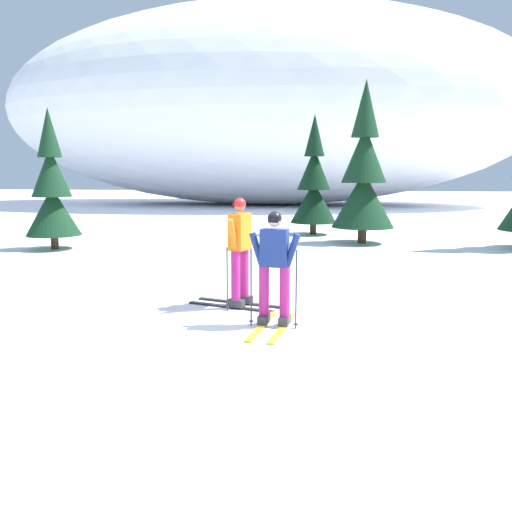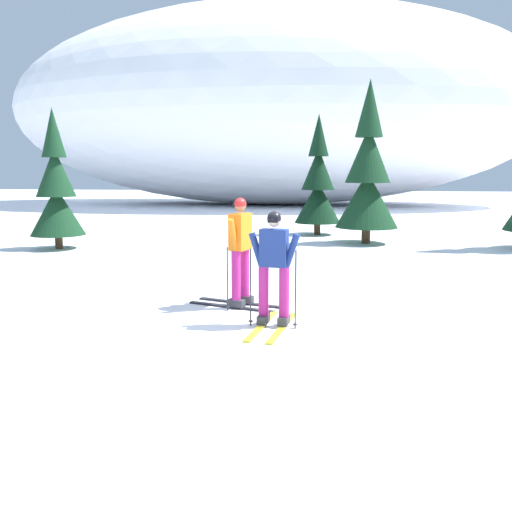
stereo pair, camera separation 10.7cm
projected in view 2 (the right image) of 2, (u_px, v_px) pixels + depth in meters
ground_plane at (272, 322)px, 8.18m from camera, size 120.00×120.00×0.00m
skier_orange_jacket at (240, 250)px, 9.02m from camera, size 1.62×0.88×1.83m
skier_navy_jacket at (274, 267)px, 7.86m from camera, size 0.77×1.65×1.69m
pine_tree_far_left at (56, 191)px, 15.82m from camera, size 1.58×1.58×4.08m
pine_tree_center_left at (318, 185)px, 19.50m from camera, size 1.66×1.66×4.30m
pine_tree_center_right at (368, 176)px, 16.98m from camera, size 1.96×1.96×5.08m
snow_ridge_background at (273, 106)px, 37.49m from camera, size 37.32×18.33×13.52m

